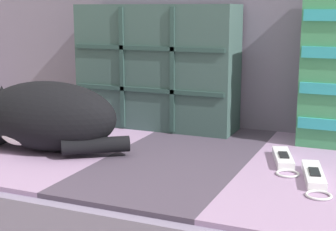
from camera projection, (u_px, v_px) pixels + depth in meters
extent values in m
cube|color=slate|center=(132.00, 183.00, 1.33)|extent=(1.97, 0.82, 0.19)
cube|color=gray|center=(76.00, 141.00, 1.36)|extent=(0.31, 0.74, 0.01)
cube|color=#423847|center=(187.00, 154.00, 1.24)|extent=(0.31, 0.74, 0.01)
cube|color=gray|center=(322.00, 170.00, 1.12)|extent=(0.31, 0.74, 0.01)
cube|color=slate|center=(183.00, 42.00, 1.58)|extent=(1.97, 0.14, 0.47)
cube|color=#38514C|center=(157.00, 67.00, 1.47)|extent=(0.46, 0.13, 0.35)
cube|color=#28423D|center=(147.00, 90.00, 1.42)|extent=(0.44, 0.01, 0.01)
cube|color=#28423D|center=(122.00, 68.00, 1.44)|extent=(0.01, 0.01, 0.34)
cube|color=#28423D|center=(146.00, 48.00, 1.40)|extent=(0.44, 0.01, 0.01)
cube|color=#28423D|center=(172.00, 71.00, 1.38)|extent=(0.01, 0.01, 0.34)
ellipsoid|color=black|center=(48.00, 116.00, 1.24)|extent=(0.36, 0.22, 0.17)
ellipsoid|color=white|center=(17.00, 129.00, 1.21)|extent=(0.10, 0.04, 0.08)
cylinder|color=black|center=(96.00, 145.00, 1.18)|extent=(0.15, 0.12, 0.04)
cone|color=black|center=(2.00, 94.00, 1.30)|extent=(0.04, 0.04, 0.04)
cube|color=white|center=(314.00, 175.00, 1.04)|extent=(0.07, 0.16, 0.02)
cube|color=black|center=(314.00, 172.00, 1.03)|extent=(0.03, 0.06, 0.00)
cube|color=black|center=(310.00, 164.00, 1.11)|extent=(0.03, 0.02, 0.02)
torus|color=silver|center=(319.00, 195.00, 0.94)|extent=(0.06, 0.06, 0.01)
cube|color=white|center=(283.00, 158.00, 1.16)|extent=(0.08, 0.14, 0.02)
cube|color=black|center=(284.00, 155.00, 1.14)|extent=(0.03, 0.05, 0.00)
cube|color=black|center=(280.00, 150.00, 1.22)|extent=(0.03, 0.02, 0.02)
torus|color=silver|center=(288.00, 174.00, 1.07)|extent=(0.06, 0.06, 0.01)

